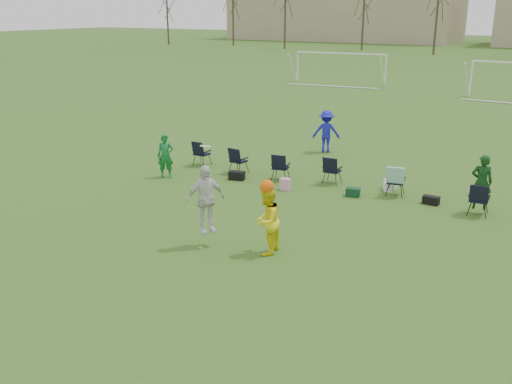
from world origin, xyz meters
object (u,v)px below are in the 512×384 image
Objects in this scene: fielder_green_near at (165,156)px; fielder_blue at (326,131)px; goal_left at (340,60)px; center_contest at (239,210)px.

fielder_green_near is 7.29m from fielder_blue.
goal_left is at bearing -92.14° from fielder_blue.
fielder_blue is 0.24× the size of goal_left.
center_contest is (2.29, -10.63, 0.18)m from fielder_blue.
center_contest is at bearing -68.64° from fielder_green_near.
fielder_blue is at bearing 102.16° from center_contest.
fielder_green_near is 0.21× the size of goal_left.
fielder_blue is (3.42, 6.44, 0.09)m from fielder_green_near.
fielder_green_near is 28.44m from goal_left.
fielder_blue is at bearing 29.66° from fielder_green_near.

